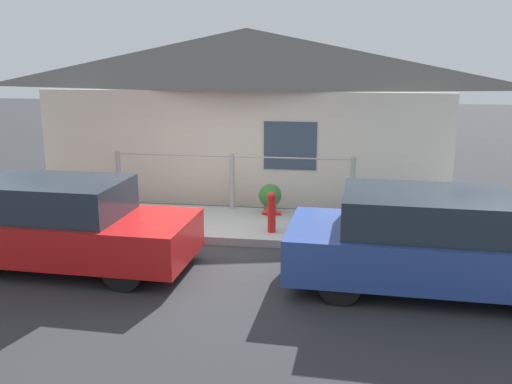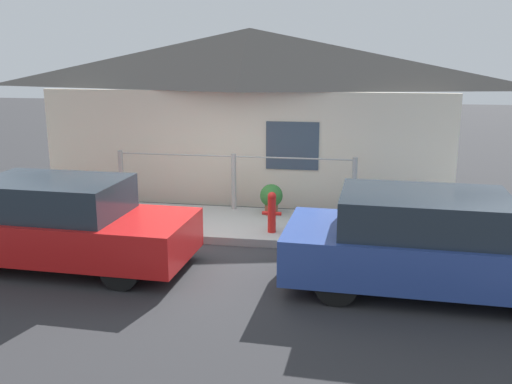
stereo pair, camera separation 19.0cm
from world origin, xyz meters
The scene contains 8 objects.
ground_plane centered at (0.00, 0.00, 0.00)m, with size 60.00×60.00×0.00m, color #2D2D30.
sidewalk centered at (0.00, 1.02, 0.07)m, with size 24.00×2.03×0.14m.
house centered at (0.00, 3.60, 2.95)m, with size 9.22×2.23×3.77m.
fence centered at (0.00, 1.88, 0.77)m, with size 4.90×0.10×1.13m.
car_left centered at (-2.02, -1.34, 0.68)m, with size 4.00×1.74×1.37m.
car_right centered at (3.47, -1.34, 0.68)m, with size 4.16×1.94×1.38m.
fire_hydrant centered at (0.99, 0.46, 0.52)m, with size 0.34×0.15×0.73m.
potted_plant_near_hydrant centered at (0.81, 1.59, 0.48)m, with size 0.45×0.45×0.60m.
Camera 1 is at (2.18, -9.13, 3.23)m, focal length 40.00 mm.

